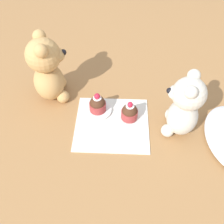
% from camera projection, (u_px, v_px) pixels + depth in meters
% --- Properties ---
extents(ground_plane, '(4.00, 4.00, 0.00)m').
position_uv_depth(ground_plane, '(112.00, 124.00, 0.80)').
color(ground_plane, '#9E7042').
extents(knitted_placemat, '(0.21, 0.22, 0.01)m').
position_uv_depth(knitted_placemat, '(112.00, 123.00, 0.80)').
color(knitted_placemat, silver).
rests_on(knitted_placemat, ground_plane).
extents(teddy_bear_cream, '(0.12, 0.11, 0.20)m').
position_uv_depth(teddy_bear_cream, '(184.00, 107.00, 0.71)').
color(teddy_bear_cream, beige).
rests_on(teddy_bear_cream, ground_plane).
extents(teddy_bear_tan, '(0.13, 0.13, 0.22)m').
position_uv_depth(teddy_bear_tan, '(48.00, 70.00, 0.80)').
color(teddy_bear_tan, tan).
rests_on(teddy_bear_tan, ground_plane).
extents(cupcake_near_cream_bear, '(0.05, 0.05, 0.07)m').
position_uv_depth(cupcake_near_cream_bear, '(130.00, 112.00, 0.79)').
color(cupcake_near_cream_bear, '#993333').
rests_on(cupcake_near_cream_bear, knitted_placemat).
extents(saucer_plate, '(0.09, 0.09, 0.01)m').
position_uv_depth(saucer_plate, '(98.00, 110.00, 0.82)').
color(saucer_plate, white).
rests_on(saucer_plate, knitted_placemat).
extents(cupcake_near_tan_bear, '(0.05, 0.05, 0.07)m').
position_uv_depth(cupcake_near_tan_bear, '(98.00, 104.00, 0.80)').
color(cupcake_near_tan_bear, '#993333').
rests_on(cupcake_near_tan_bear, saucer_plate).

